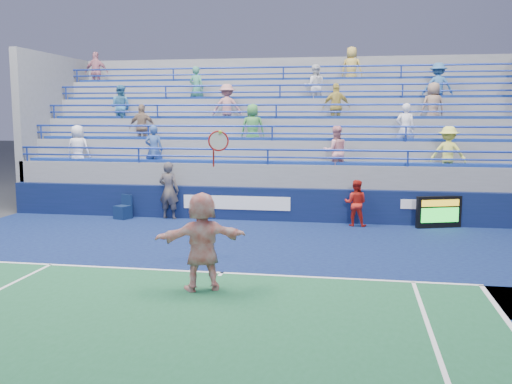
% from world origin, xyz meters
% --- Properties ---
extents(ground, '(120.00, 120.00, 0.00)m').
position_xyz_m(ground, '(0.00, 0.00, 0.00)').
color(ground, '#333538').
extents(sponsor_wall, '(18.00, 0.32, 1.10)m').
position_xyz_m(sponsor_wall, '(0.00, 6.50, 0.55)').
color(sponsor_wall, '#0A1638').
rests_on(sponsor_wall, ground).
extents(bleacher_stand, '(18.00, 5.60, 6.13)m').
position_xyz_m(bleacher_stand, '(0.00, 10.27, 1.55)').
color(bleacher_stand, slate).
rests_on(bleacher_stand, ground).
extents(serve_speed_board, '(1.41, 0.63, 1.00)m').
position_xyz_m(serve_speed_board, '(5.44, 6.16, 0.50)').
color(serve_speed_board, black).
rests_on(serve_speed_board, ground).
extents(judge_chair, '(0.60, 0.61, 0.82)m').
position_xyz_m(judge_chair, '(-4.82, 5.96, 0.26)').
color(judge_chair, '#0D1E42').
rests_on(judge_chair, ground).
extents(tennis_player, '(1.92, 1.29, 3.19)m').
position_xyz_m(tennis_player, '(-0.11, -1.22, 1.00)').
color(tennis_player, white).
rests_on(tennis_player, ground).
extents(line_judge, '(0.76, 0.55, 1.94)m').
position_xyz_m(line_judge, '(-3.29, 6.25, 0.97)').
color(line_judge, '#131A34').
rests_on(line_judge, ground).
extents(ball_girl, '(0.78, 0.65, 1.47)m').
position_xyz_m(ball_girl, '(2.90, 6.02, 0.74)').
color(ball_girl, red).
rests_on(ball_girl, ground).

